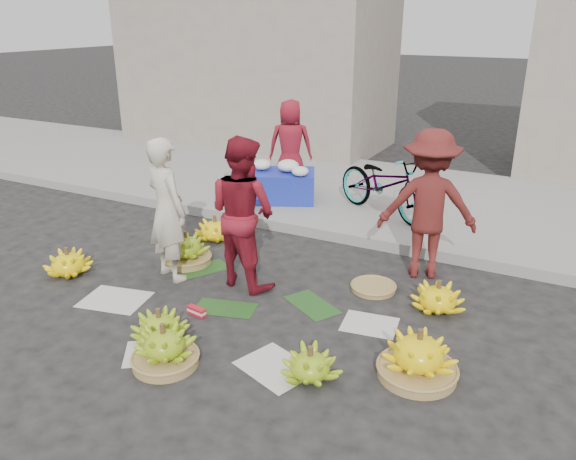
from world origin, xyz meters
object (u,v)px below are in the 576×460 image
at_px(bicycle, 385,184).
at_px(vendor_cream, 167,210).
at_px(banana_bunch_0, 68,263).
at_px(flower_table, 279,184).
at_px(banana_bunch_4, 418,356).

bearing_deg(bicycle, vendor_cream, 177.92).
distance_m(banana_bunch_0, flower_table, 3.61).
bearing_deg(flower_table, vendor_cream, -112.69).
height_order(banana_bunch_4, vendor_cream, vendor_cream).
bearing_deg(vendor_cream, flower_table, -68.47).
xyz_separation_m(vendor_cream, bicycle, (1.66, 2.99, -0.25)).
height_order(banana_bunch_0, banana_bunch_4, banana_bunch_4).
xyz_separation_m(banana_bunch_0, bicycle, (2.80, 3.53, 0.45)).
relative_size(vendor_cream, flower_table, 1.27).
relative_size(banana_bunch_0, bicycle, 0.36).
distance_m(banana_bunch_4, vendor_cream, 3.30).
bearing_deg(vendor_cream, banana_bunch_0, 44.84).
relative_size(banana_bunch_4, vendor_cream, 0.46).
distance_m(banana_bunch_0, banana_bunch_4, 4.32).
bearing_deg(bicycle, flower_table, 119.79).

